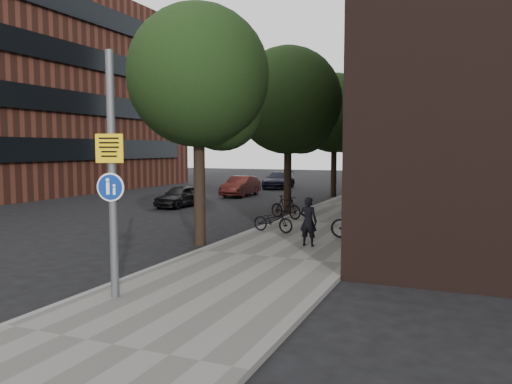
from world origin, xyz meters
The scene contains 15 objects.
ground centered at (0.00, 0.00, 0.00)m, with size 120.00×120.00×0.00m, color black.
sidewalk centered at (0.25, 10.00, 0.06)m, with size 4.50×60.00×0.12m, color slate.
curb_edge centered at (-2.00, 10.00, 0.07)m, with size 0.15×60.00×0.13m, color slate.
street_tree_near centered at (-2.53, 4.64, 5.11)m, with size 4.40×4.40×7.50m.
street_tree_mid centered at (-2.53, 13.14, 5.11)m, with size 5.00×5.00×7.80m.
street_tree_far centered at (-2.53, 22.14, 5.11)m, with size 5.00×5.00×7.80m.
signpost centered at (-1.28, -1.34, 2.56)m, with size 0.55×0.16×4.83m.
pedestrian centered at (0.77, 5.15, 0.87)m, with size 0.55×0.36×1.50m, color black.
parked_bike_facade_near centered at (2.00, 6.93, 0.62)m, with size 0.67×1.91×1.00m, color black.
parked_bike_facade_far centered at (2.00, 9.05, 0.65)m, with size 0.50×1.77×1.06m, color black.
parked_bike_curb_near centered at (-1.11, 7.12, 0.53)m, with size 0.55×1.58×0.83m, color black.
parked_bike_curb_far centered at (-1.80, 10.45, 0.61)m, with size 0.46×1.62×0.98m, color black.
parked_car_near centered at (-8.71, 13.37, 0.57)m, with size 1.34×3.32×1.13m, color black.
parked_car_mid centered at (-8.21, 20.01, 0.64)m, with size 1.36×3.90×1.29m, color maroon.
parked_car_far centered at (-8.12, 26.94, 0.64)m, with size 1.80×4.43×1.28m, color black.
Camera 1 is at (5.06, -9.23, 3.07)m, focal length 35.00 mm.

